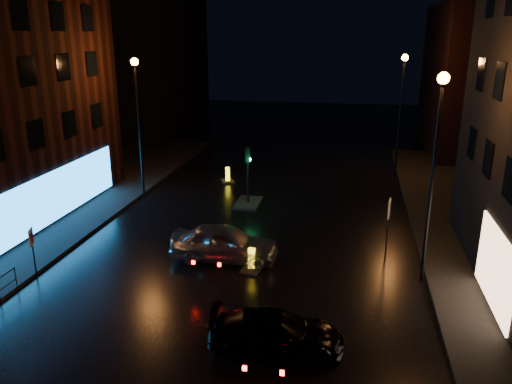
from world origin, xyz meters
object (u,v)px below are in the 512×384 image
bollard_near (252,265)px  bollard_far (228,179)px  traffic_signal (248,196)px  road_sign_left (32,242)px  silver_hatchback (225,243)px  dark_sedan (276,332)px  road_sign_right (389,213)px

bollard_near → bollard_far: 13.38m
traffic_signal → road_sign_left: traffic_signal is taller
traffic_signal → bollard_far: traffic_signal is taller
silver_hatchback → bollard_near: silver_hatchback is taller
dark_sedan → bollard_far: dark_sedan is taller
traffic_signal → road_sign_right: traffic_signal is taller
bollard_far → road_sign_right: bearing=-69.0°
silver_hatchback → traffic_signal: bearing=2.9°
bollard_near → road_sign_right: bearing=36.2°
dark_sedan → road_sign_left: size_ratio=1.99×
silver_hatchback → dark_sedan: 6.96m
silver_hatchback → bollard_far: bearing=12.4°
bollard_near → road_sign_left: (-8.65, -2.41, 1.40)m
dark_sedan → bollard_far: 19.07m
bollard_near → dark_sedan: bearing=-61.8°
silver_hatchback → bollard_near: size_ratio=3.80×
bollard_far → road_sign_left: 15.77m
bollard_far → bollard_near: bearing=-96.3°
bollard_near → road_sign_right: 6.69m
traffic_signal → bollard_near: bearing=-77.0°
road_sign_left → road_sign_right: 15.37m
silver_hatchback → road_sign_right: road_sign_right is taller
silver_hatchback → road_sign_left: (-7.26, -3.18, 0.81)m
silver_hatchback → bollard_far: 12.27m
silver_hatchback → dark_sedan: silver_hatchback is taller
bollard_near → bollard_far: bollard_far is taller
bollard_far → road_sign_left: size_ratio=0.65×
silver_hatchback → road_sign_left: road_sign_left is taller
silver_hatchback → dark_sedan: (3.28, -6.14, -0.18)m
bollard_far → road_sign_left: (-4.38, -15.09, 1.40)m
silver_hatchback → bollard_near: (1.39, -0.77, -0.59)m
dark_sedan → silver_hatchback: bearing=22.8°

